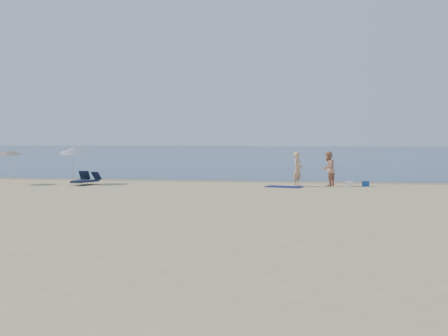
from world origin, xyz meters
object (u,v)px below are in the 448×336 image
object	(u,v)px
person_left	(298,169)
umbrella_near	(75,150)
person_right	(328,169)
blue_cooler	(366,184)

from	to	relation	value
person_left	umbrella_near	distance (m)	13.05
person_right	umbrella_near	world-z (taller)	umbrella_near
person_right	person_left	bearing A→B (deg)	-47.67
person_right	umbrella_near	xyz separation A→B (m)	(-14.68, -0.69, 1.04)
person_left	umbrella_near	bearing A→B (deg)	111.86
blue_cooler	person_right	bearing A→B (deg)	-169.03
blue_cooler	umbrella_near	size ratio (longest dim) A/B	0.17
umbrella_near	blue_cooler	bearing A→B (deg)	2.48
blue_cooler	umbrella_near	distance (m)	16.87
person_left	person_right	world-z (taller)	person_right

